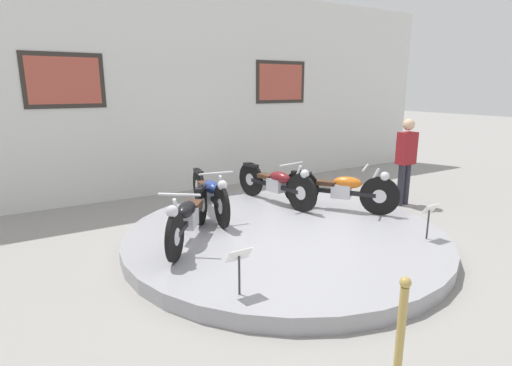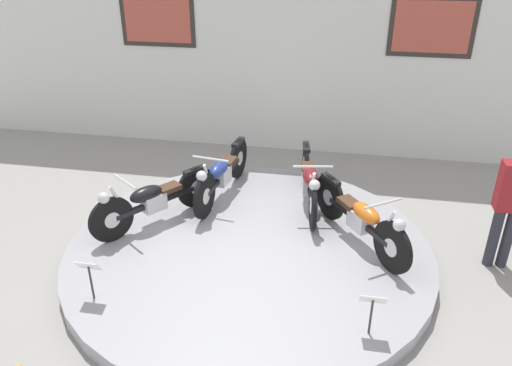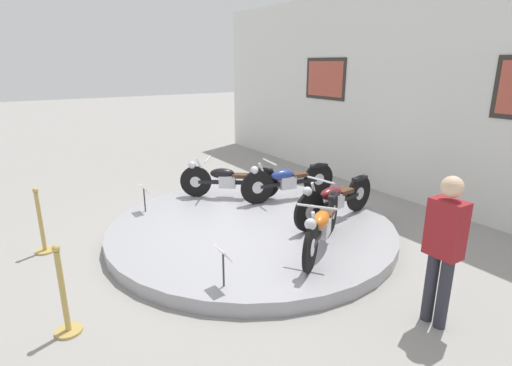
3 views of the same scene
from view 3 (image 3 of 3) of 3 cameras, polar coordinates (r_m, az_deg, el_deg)
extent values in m
plane|color=gray|center=(6.79, -0.60, -7.23)|extent=(60.00, 60.00, 0.00)
cylinder|color=#99999E|center=(6.75, -0.61, -6.47)|extent=(4.71, 4.71, 0.20)
cube|color=silver|center=(8.82, 21.05, 11.83)|extent=(14.00, 0.20, 4.34)
cube|color=#2D2823|center=(10.34, 9.85, 14.45)|extent=(1.40, 0.02, 1.00)
cube|color=#B24C3D|center=(10.34, 9.83, 14.45)|extent=(1.24, 0.02, 0.84)
cylinder|color=black|center=(8.01, -8.59, 0.21)|extent=(0.42, 0.53, 0.62)
cylinder|color=silver|center=(8.01, -8.59, 0.21)|extent=(0.18, 0.21, 0.22)
cylinder|color=black|center=(7.82, 1.10, -0.01)|extent=(0.42, 0.53, 0.62)
cylinder|color=silver|center=(7.82, 1.10, -0.01)|extent=(0.18, 0.21, 0.22)
cube|color=black|center=(7.88, -3.80, 0.10)|extent=(0.80, 1.03, 0.07)
cube|color=silver|center=(7.88, -4.09, 0.25)|extent=(0.35, 0.38, 0.24)
ellipsoid|color=black|center=(7.85, -4.84, 1.38)|extent=(0.46, 0.52, 0.20)
cube|color=#472D1E|center=(7.82, -2.23, 1.05)|extent=(0.35, 0.38, 0.07)
cube|color=black|center=(7.75, 1.11, 1.86)|extent=(0.30, 0.35, 0.06)
cylinder|color=silver|center=(7.92, -7.61, 1.57)|extent=(0.19, 0.23, 0.54)
cylinder|color=silver|center=(7.83, -6.91, 3.39)|extent=(0.45, 0.35, 0.03)
sphere|color=silver|center=(7.93, -9.12, 2.57)|extent=(0.15, 0.15, 0.15)
cylinder|color=black|center=(7.50, 0.18, -0.60)|extent=(0.15, 0.66, 0.66)
cylinder|color=silver|center=(7.50, 0.18, -0.60)|extent=(0.10, 0.24, 0.23)
cylinder|color=black|center=(8.12, 8.89, 0.57)|extent=(0.15, 0.66, 0.66)
cylinder|color=silver|center=(8.12, 8.89, 0.57)|extent=(0.10, 0.24, 0.23)
cube|color=black|center=(7.79, 4.71, 0.01)|extent=(0.25, 1.24, 0.07)
cube|color=silver|center=(7.76, 4.46, 0.11)|extent=(0.24, 0.35, 0.24)
ellipsoid|color=navy|center=(7.67, 3.83, 1.17)|extent=(0.29, 0.51, 0.20)
cube|color=#472D1E|center=(7.85, 6.14, 1.17)|extent=(0.24, 0.35, 0.07)
cube|color=black|center=(8.05, 8.97, 2.48)|extent=(0.15, 0.37, 0.06)
cylinder|color=silver|center=(7.50, 1.22, 0.99)|extent=(0.08, 0.25, 0.54)
cylinder|color=silver|center=(7.48, 1.98, 3.00)|extent=(0.54, 0.11, 0.03)
sphere|color=silver|center=(7.38, -0.24, 1.86)|extent=(0.15, 0.15, 0.15)
cylinder|color=black|center=(6.35, 7.60, -4.01)|extent=(0.16, 0.66, 0.66)
cylinder|color=silver|center=(6.35, 7.60, -4.01)|extent=(0.10, 0.24, 0.23)
cylinder|color=black|center=(7.38, 14.46, -1.43)|extent=(0.16, 0.66, 0.66)
cylinder|color=silver|center=(7.38, 14.46, -1.43)|extent=(0.10, 0.24, 0.23)
cube|color=black|center=(6.85, 11.29, -2.63)|extent=(0.27, 1.24, 0.07)
cube|color=silver|center=(6.81, 11.09, -2.54)|extent=(0.25, 0.35, 0.24)
ellipsoid|color=maroon|center=(6.69, 10.65, -1.45)|extent=(0.30, 0.51, 0.20)
cube|color=#472D1E|center=(6.98, 12.44, -1.13)|extent=(0.25, 0.35, 0.07)
cube|color=black|center=(7.30, 14.61, 0.66)|extent=(0.16, 0.37, 0.06)
cylinder|color=silver|center=(6.39, 8.53, -2.01)|extent=(0.08, 0.25, 0.54)
cylinder|color=silver|center=(6.40, 9.25, 0.41)|extent=(0.54, 0.12, 0.03)
sphere|color=silver|center=(6.20, 7.35, -1.20)|extent=(0.15, 0.15, 0.15)
cylinder|color=black|center=(5.17, 7.81, -9.09)|extent=(0.42, 0.56, 0.65)
cylinder|color=silver|center=(5.17, 7.81, -9.09)|extent=(0.18, 0.22, 0.23)
cylinder|color=black|center=(6.39, 10.82, -4.09)|extent=(0.42, 0.56, 0.65)
cylinder|color=silver|center=(6.39, 10.82, -4.09)|extent=(0.18, 0.22, 0.23)
cube|color=black|center=(5.78, 9.48, -6.33)|extent=(0.78, 1.05, 0.07)
cube|color=silver|center=(5.73, 9.40, -6.29)|extent=(0.35, 0.38, 0.24)
ellipsoid|color=#D16619|center=(5.58, 9.25, -5.16)|extent=(0.46, 0.52, 0.20)
cube|color=#472D1E|center=(5.92, 10.01, -4.30)|extent=(0.35, 0.38, 0.07)
cube|color=black|center=(6.30, 10.95, -1.75)|extent=(0.29, 0.35, 0.06)
cylinder|color=silver|center=(5.22, 8.31, -6.44)|extent=(0.18, 0.23, 0.54)
cylinder|color=silver|center=(5.23, 8.71, -3.38)|extent=(0.46, 0.34, 0.03)
sphere|color=silver|center=(4.98, 7.80, -5.85)|extent=(0.15, 0.15, 0.15)
cylinder|color=#333338|center=(7.42, -15.63, -2.39)|extent=(0.02, 0.02, 0.42)
cube|color=white|center=(7.36, -15.76, -0.73)|extent=(0.26, 0.11, 0.15)
cylinder|color=#333338|center=(4.86, -4.67, -12.33)|extent=(0.02, 0.02, 0.42)
cube|color=white|center=(4.75, -4.73, -9.96)|extent=(0.26, 0.11, 0.15)
cylinder|color=#2D2D38|center=(4.91, 23.65, -13.40)|extent=(0.13, 0.13, 0.82)
cylinder|color=#2D2D38|center=(4.84, 25.24, -14.07)|extent=(0.13, 0.13, 0.82)
cube|color=maroon|center=(4.57, 25.52, -5.89)|extent=(0.36, 0.22, 0.62)
sphere|color=beige|center=(4.43, 26.24, -0.50)|extent=(0.22, 0.22, 0.22)
cylinder|color=tan|center=(6.97, -27.87, -8.54)|extent=(0.28, 0.28, 0.03)
cylinder|color=tan|center=(6.80, -28.40, -5.01)|extent=(0.06, 0.06, 0.95)
sphere|color=tan|center=(6.64, -29.00, -0.91)|extent=(0.08, 0.08, 0.08)
cylinder|color=tan|center=(4.97, -25.16, -18.57)|extent=(0.28, 0.28, 0.03)
cylinder|color=tan|center=(4.74, -25.86, -13.97)|extent=(0.06, 0.06, 0.95)
sphere|color=tan|center=(4.51, -26.69, -8.35)|extent=(0.08, 0.08, 0.08)
camera|label=1|loc=(8.65, -42.01, 9.30)|focal=28.00mm
camera|label=2|loc=(4.79, -62.56, 21.69)|focal=35.00mm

